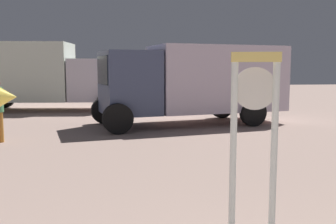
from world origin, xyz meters
TOP-DOWN VIEW (x-y plane):
  - standing_clock at (0.97, 2.56)m, footprint 0.50×0.19m
  - box_truck_near at (2.16, 11.62)m, footprint 6.80×3.69m
  - box_truck_far at (-4.41, 16.61)m, footprint 7.49×3.13m

SIDE VIEW (x-z plane):
  - standing_clock at x=0.97m, z-range 0.26..2.35m
  - box_truck_near at x=2.16m, z-range 0.17..2.84m
  - box_truck_far at x=-4.41m, z-range 0.12..3.16m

